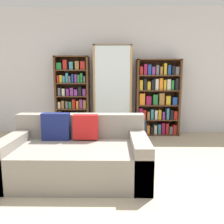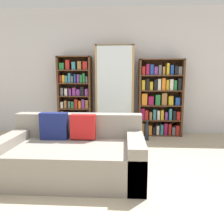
{
  "view_description": "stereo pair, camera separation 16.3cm",
  "coord_description": "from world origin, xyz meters",
  "px_view_note": "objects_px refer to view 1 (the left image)",
  "views": [
    {
      "loc": [
        0.05,
        -2.21,
        1.21
      ],
      "look_at": [
        0.0,
        1.39,
        0.65
      ],
      "focal_mm": 35.0,
      "sensor_mm": 36.0,
      "label": 1
    },
    {
      "loc": [
        0.21,
        -2.21,
        1.21
      ],
      "look_at": [
        0.0,
        1.39,
        0.65
      ],
      "focal_mm": 35.0,
      "sensor_mm": 36.0,
      "label": 2
    }
  ],
  "objects_px": {
    "display_cabinet": "(113,92)",
    "wine_bottle": "(145,132)",
    "bookshelf_right": "(157,99)",
    "couch": "(77,155)",
    "bookshelf_left": "(73,97)"
  },
  "relations": [
    {
      "from": "bookshelf_right",
      "to": "wine_bottle",
      "type": "xyz_separation_m",
      "value": [
        -0.3,
        -0.45,
        -0.6
      ]
    },
    {
      "from": "couch",
      "to": "bookshelf_left",
      "type": "relative_size",
      "value": 1.05
    },
    {
      "from": "display_cabinet",
      "to": "wine_bottle",
      "type": "bearing_deg",
      "value": -33.8
    },
    {
      "from": "bookshelf_right",
      "to": "wine_bottle",
      "type": "height_order",
      "value": "bookshelf_right"
    },
    {
      "from": "couch",
      "to": "display_cabinet",
      "type": "relative_size",
      "value": 0.93
    },
    {
      "from": "couch",
      "to": "display_cabinet",
      "type": "height_order",
      "value": "display_cabinet"
    },
    {
      "from": "bookshelf_left",
      "to": "display_cabinet",
      "type": "distance_m",
      "value": 0.86
    },
    {
      "from": "couch",
      "to": "bookshelf_right",
      "type": "bearing_deg",
      "value": 55.99
    },
    {
      "from": "bookshelf_left",
      "to": "display_cabinet",
      "type": "height_order",
      "value": "display_cabinet"
    },
    {
      "from": "display_cabinet",
      "to": "bookshelf_right",
      "type": "relative_size",
      "value": 1.17
    },
    {
      "from": "display_cabinet",
      "to": "wine_bottle",
      "type": "relative_size",
      "value": 4.59
    },
    {
      "from": "bookshelf_left",
      "to": "wine_bottle",
      "type": "height_order",
      "value": "bookshelf_left"
    },
    {
      "from": "bookshelf_left",
      "to": "couch",
      "type": "bearing_deg",
      "value": -78.28
    },
    {
      "from": "display_cabinet",
      "to": "bookshelf_right",
      "type": "height_order",
      "value": "display_cabinet"
    },
    {
      "from": "bookshelf_left",
      "to": "display_cabinet",
      "type": "bearing_deg",
      "value": -1.16
    }
  ]
}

